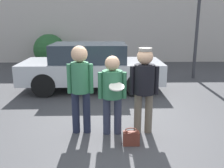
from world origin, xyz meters
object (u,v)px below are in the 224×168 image
object	(u,v)px
person_left	(80,82)
shrub	(50,50)
person_right	(144,82)
parked_car_near	(91,66)
handbag	(131,138)
person_middle_with_frisbee	(112,89)

from	to	relation	value
person_left	shrub	distance (m)	8.15
person_right	parked_car_near	size ratio (longest dim) A/B	0.38
person_right	shrub	world-z (taller)	person_right
person_right	handbag	xyz separation A→B (m)	(-0.29, -0.53, -0.91)
parked_car_near	handbag	xyz separation A→B (m)	(0.94, -3.84, -0.63)
person_middle_with_frisbee	person_right	distance (m)	0.64
shrub	handbag	size ratio (longest dim) A/B	5.20
person_left	person_middle_with_frisbee	world-z (taller)	person_left
person_middle_with_frisbee	shrub	bearing A→B (deg)	110.53
person_right	shrub	xyz separation A→B (m)	(-3.57, 7.84, -0.27)
person_right	handbag	distance (m)	1.09
person_left	parked_car_near	size ratio (longest dim) A/B	0.39
person_left	person_right	world-z (taller)	person_left
person_right	handbag	bearing A→B (deg)	-118.36
person_middle_with_frisbee	handbag	world-z (taller)	person_middle_with_frisbee
person_left	parked_car_near	distance (m)	3.29
person_right	handbag	size ratio (longest dim) A/B	5.74
parked_car_near	shrub	distance (m)	5.10
person_middle_with_frisbee	parked_car_near	size ratio (longest dim) A/B	0.35
shrub	parked_car_near	bearing A→B (deg)	-62.61
parked_car_near	handbag	size ratio (longest dim) A/B	14.93
parked_car_near	shrub	bearing A→B (deg)	117.39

